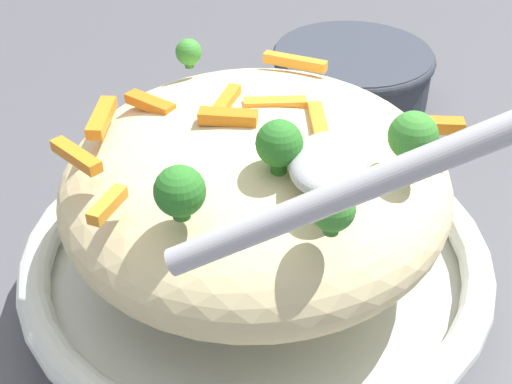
% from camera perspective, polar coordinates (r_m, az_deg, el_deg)
% --- Properties ---
extents(ground_plane, '(2.40, 2.40, 0.00)m').
position_cam_1_polar(ground_plane, '(0.48, -0.00, -8.09)').
color(ground_plane, '#4C4C51').
extents(serving_bowl, '(0.31, 0.31, 0.05)m').
position_cam_1_polar(serving_bowl, '(0.46, -0.00, -5.84)').
color(serving_bowl, silver).
rests_on(serving_bowl, ground_plane).
extents(pasta_mound, '(0.25, 0.24, 0.10)m').
position_cam_1_polar(pasta_mound, '(0.42, -0.00, 0.87)').
color(pasta_mound, beige).
rests_on(pasta_mound, serving_bowl).
extents(carrot_piece_0, '(0.02, 0.04, 0.01)m').
position_cam_1_polar(carrot_piece_0, '(0.40, 14.67, 5.43)').
color(carrot_piece_0, orange).
rests_on(carrot_piece_0, pasta_mound).
extents(carrot_piece_1, '(0.04, 0.02, 0.01)m').
position_cam_1_polar(carrot_piece_1, '(0.41, -12.80, 6.11)').
color(carrot_piece_1, orange).
rests_on(carrot_piece_1, pasta_mound).
extents(carrot_piece_2, '(0.02, 0.04, 0.01)m').
position_cam_1_polar(carrot_piece_2, '(0.42, -8.85, 7.34)').
color(carrot_piece_2, orange).
rests_on(carrot_piece_2, pasta_mound).
extents(carrot_piece_3, '(0.01, 0.04, 0.01)m').
position_cam_1_polar(carrot_piece_3, '(0.47, 3.28, 10.83)').
color(carrot_piece_3, orange).
rests_on(carrot_piece_3, pasta_mound).
extents(carrot_piece_4, '(0.03, 0.04, 0.01)m').
position_cam_1_polar(carrot_piece_4, '(0.38, -14.84, 2.95)').
color(carrot_piece_4, orange).
rests_on(carrot_piece_4, pasta_mound).
extents(carrot_piece_5, '(0.03, 0.01, 0.01)m').
position_cam_1_polar(carrot_piece_5, '(0.34, -12.33, -1.05)').
color(carrot_piece_5, orange).
rests_on(carrot_piece_5, pasta_mound).
extents(carrot_piece_6, '(0.03, 0.01, 0.01)m').
position_cam_1_polar(carrot_piece_6, '(0.41, -2.45, 7.69)').
color(carrot_piece_6, orange).
rests_on(carrot_piece_6, pasta_mound).
extents(carrot_piece_7, '(0.01, 0.03, 0.01)m').
position_cam_1_polar(carrot_piece_7, '(0.39, -2.36, 6.30)').
color(carrot_piece_7, orange).
rests_on(carrot_piece_7, pasta_mound).
extents(carrot_piece_8, '(0.04, 0.02, 0.01)m').
position_cam_1_polar(carrot_piece_8, '(0.38, 5.09, 5.48)').
color(carrot_piece_8, orange).
rests_on(carrot_piece_8, pasta_mound).
extents(carrot_piece_9, '(0.02, 0.04, 0.01)m').
position_cam_1_polar(carrot_piece_9, '(0.41, 1.60, 7.41)').
color(carrot_piece_9, orange).
rests_on(carrot_piece_9, pasta_mound).
extents(broccoli_floret_0, '(0.02, 0.02, 0.02)m').
position_cam_1_polar(broccoli_floret_0, '(0.46, -5.66, 11.56)').
color(broccoli_floret_0, '#377928').
rests_on(broccoli_floret_0, pasta_mound).
extents(broccoli_floret_1, '(0.03, 0.03, 0.03)m').
position_cam_1_polar(broccoli_floret_1, '(0.32, -6.40, 0.03)').
color(broccoli_floret_1, '#296820').
rests_on(broccoli_floret_1, pasta_mound).
extents(broccoli_floret_2, '(0.03, 0.03, 0.03)m').
position_cam_1_polar(broccoli_floret_2, '(0.36, 13.01, 4.53)').
color(broccoli_floret_2, '#377928').
rests_on(broccoli_floret_2, pasta_mound).
extents(broccoli_floret_3, '(0.02, 0.02, 0.03)m').
position_cam_1_polar(broccoli_floret_3, '(0.34, 1.96, 4.03)').
color(broccoli_floret_3, '#296820').
rests_on(broccoli_floret_3, pasta_mound).
extents(broccoli_floret_4, '(0.02, 0.02, 0.02)m').
position_cam_1_polar(broccoli_floret_4, '(0.31, 6.42, -1.48)').
color(broccoli_floret_4, '#377928').
rests_on(broccoli_floret_4, pasta_mound).
extents(serving_spoon, '(0.12, 0.15, 0.09)m').
position_cam_1_polar(serving_spoon, '(0.32, 6.77, 1.72)').
color(serving_spoon, '#B7B7BC').
rests_on(serving_spoon, pasta_mound).
extents(companion_bowl, '(0.16, 0.16, 0.05)m').
position_cam_1_polar(companion_bowl, '(0.69, 8.03, 9.93)').
color(companion_bowl, '#333842').
rests_on(companion_bowl, ground_plane).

